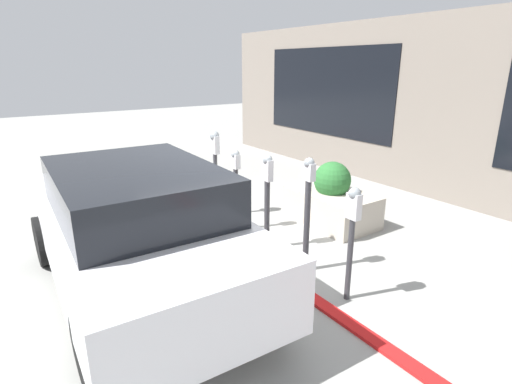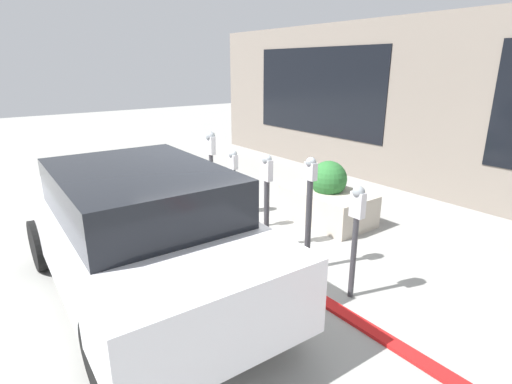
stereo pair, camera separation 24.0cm
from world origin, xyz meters
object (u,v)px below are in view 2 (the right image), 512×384
(parking_meter_second, at_px, (309,202))
(planter_box, at_px, (327,200))
(parked_car_front, at_px, (138,229))
(parking_meter_farthest, at_px, (211,158))
(parking_meter_nearest, at_px, (356,223))
(parking_meter_middle, at_px, (267,190))
(parking_meter_fourth, at_px, (233,180))

(parking_meter_second, distance_m, planter_box, 1.90)
(parked_car_front, bearing_deg, parking_meter_farthest, -47.84)
(parking_meter_nearest, height_order, parked_car_front, parked_car_front)
(parking_meter_middle, distance_m, parking_meter_farthest, 1.61)
(parking_meter_fourth, bearing_deg, parking_meter_nearest, 179.78)
(parking_meter_middle, xyz_separation_m, parking_meter_farthest, (1.60, -0.04, 0.17))
(parking_meter_fourth, distance_m, parked_car_front, 2.12)
(parking_meter_farthest, relative_size, parked_car_front, 0.35)
(parking_meter_farthest, xyz_separation_m, parked_car_front, (-1.67, 1.96, -0.25))
(parking_meter_nearest, distance_m, parked_car_front, 2.46)
(parking_meter_middle, relative_size, parking_meter_farthest, 0.92)
(parking_meter_farthest, bearing_deg, parking_meter_second, 179.72)
(parking_meter_fourth, distance_m, planter_box, 1.71)
(parking_meter_second, xyz_separation_m, parking_meter_middle, (0.83, 0.03, -0.04))
(parking_meter_middle, xyz_separation_m, planter_box, (0.23, -1.52, -0.51))
(parking_meter_middle, height_order, planter_box, parking_meter_middle)
(planter_box, distance_m, parked_car_front, 3.47)
(parking_meter_second, bearing_deg, parking_meter_fourth, 1.16)
(parking_meter_farthest, bearing_deg, parking_meter_fourth, 176.51)
(parking_meter_middle, distance_m, parking_meter_fourth, 0.85)
(parking_meter_fourth, bearing_deg, parking_meter_middle, -179.82)
(parking_meter_nearest, xyz_separation_m, parked_car_front, (1.55, 1.91, -0.11))
(parking_meter_middle, distance_m, parked_car_front, 1.92)
(parking_meter_nearest, height_order, planter_box, parking_meter_nearest)
(parked_car_front, bearing_deg, planter_box, -83.37)
(parking_meter_second, relative_size, planter_box, 1.00)
(parking_meter_middle, height_order, parked_car_front, parked_car_front)
(parking_meter_second, distance_m, parking_meter_fourth, 1.68)
(planter_box, bearing_deg, parked_car_front, 94.80)
(parking_meter_nearest, bearing_deg, planter_box, -39.70)
(parking_meter_nearest, bearing_deg, parking_meter_middle, -0.44)
(parking_meter_middle, height_order, parking_meter_farthest, parking_meter_farthest)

